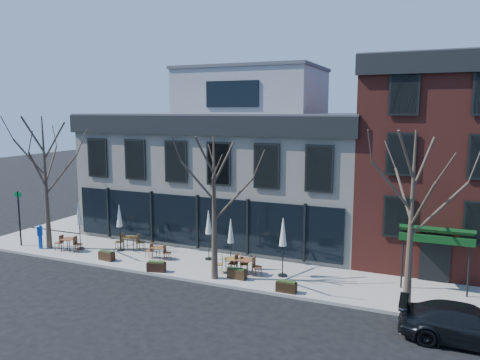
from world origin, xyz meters
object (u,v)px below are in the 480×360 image
at_px(parked_sedan, 468,325).
at_px(call_box, 40,236).
at_px(cafe_set_0, 68,243).
at_px(umbrella_0, 79,216).

relative_size(parked_sedan, call_box, 3.18).
relative_size(parked_sedan, cafe_set_0, 2.66).
bearing_deg(call_box, umbrella_0, 21.11).
height_order(cafe_set_0, umbrella_0, umbrella_0).
relative_size(cafe_set_0, umbrella_0, 0.63).
bearing_deg(parked_sedan, call_box, 82.67).
bearing_deg(call_box, cafe_set_0, 7.97).
distance_m(cafe_set_0, umbrella_0, 1.69).
relative_size(parked_sedan, umbrella_0, 1.67).
distance_m(parked_sedan, cafe_set_0, 21.36).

